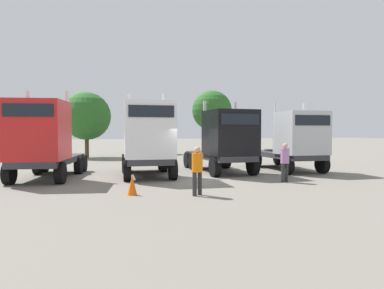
{
  "coord_description": "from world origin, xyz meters",
  "views": [
    {
      "loc": [
        -5.08,
        -16.16,
        2.35
      ],
      "look_at": [
        0.74,
        2.55,
        1.64
      ],
      "focal_mm": 32.49,
      "sensor_mm": 36.0,
      "label": 1
    }
  ],
  "objects_px": {
    "traffic_cone_near": "(132,185)",
    "semi_truck_silver": "(294,141)",
    "semi_truck_black": "(226,141)",
    "visitor_with_camera": "(285,160)",
    "semi_truck_red": "(42,140)",
    "visitor_in_hivis": "(197,167)",
    "semi_truck_white": "(148,138)"
  },
  "relations": [
    {
      "from": "semi_truck_white",
      "to": "semi_truck_black",
      "type": "height_order",
      "value": "semi_truck_white"
    },
    {
      "from": "semi_truck_white",
      "to": "visitor_in_hivis",
      "type": "xyz_separation_m",
      "value": [
        0.84,
        -5.47,
        -0.97
      ]
    },
    {
      "from": "visitor_with_camera",
      "to": "traffic_cone_near",
      "type": "bearing_deg",
      "value": 78.17
    },
    {
      "from": "semi_truck_black",
      "to": "visitor_with_camera",
      "type": "relative_size",
      "value": 3.37
    },
    {
      "from": "semi_truck_silver",
      "to": "visitor_in_hivis",
      "type": "xyz_separation_m",
      "value": [
        -7.87,
        -5.64,
        -0.74
      ]
    },
    {
      "from": "visitor_with_camera",
      "to": "semi_truck_red",
      "type": "bearing_deg",
      "value": 49.28
    },
    {
      "from": "visitor_in_hivis",
      "to": "visitor_with_camera",
      "type": "distance_m",
      "value": 5.38
    },
    {
      "from": "semi_truck_red",
      "to": "semi_truck_black",
      "type": "bearing_deg",
      "value": 101.77
    },
    {
      "from": "semi_truck_red",
      "to": "visitor_in_hivis",
      "type": "height_order",
      "value": "semi_truck_red"
    },
    {
      "from": "traffic_cone_near",
      "to": "semi_truck_silver",
      "type": "bearing_deg",
      "value": 25.47
    },
    {
      "from": "semi_truck_white",
      "to": "visitor_in_hivis",
      "type": "relative_size",
      "value": 3.28
    },
    {
      "from": "semi_truck_white",
      "to": "semi_truck_silver",
      "type": "distance_m",
      "value": 8.71
    },
    {
      "from": "traffic_cone_near",
      "to": "visitor_with_camera",
      "type": "bearing_deg",
      "value": 9.6
    },
    {
      "from": "visitor_with_camera",
      "to": "traffic_cone_near",
      "type": "distance_m",
      "value": 7.39
    },
    {
      "from": "visitor_in_hivis",
      "to": "traffic_cone_near",
      "type": "relative_size",
      "value": 2.45
    },
    {
      "from": "visitor_in_hivis",
      "to": "traffic_cone_near",
      "type": "height_order",
      "value": "visitor_in_hivis"
    },
    {
      "from": "semi_truck_white",
      "to": "semi_truck_black",
      "type": "xyz_separation_m",
      "value": [
        4.46,
        0.45,
        -0.16
      ]
    },
    {
      "from": "semi_truck_silver",
      "to": "visitor_with_camera",
      "type": "bearing_deg",
      "value": -35.39
    },
    {
      "from": "visitor_with_camera",
      "to": "semi_truck_white",
      "type": "bearing_deg",
      "value": 38.04
    },
    {
      "from": "semi_truck_black",
      "to": "visitor_with_camera",
      "type": "bearing_deg",
      "value": 19.23
    },
    {
      "from": "visitor_in_hivis",
      "to": "semi_truck_white",
      "type": "bearing_deg",
      "value": -20.24
    },
    {
      "from": "visitor_in_hivis",
      "to": "visitor_with_camera",
      "type": "height_order",
      "value": "visitor_with_camera"
    },
    {
      "from": "semi_truck_red",
      "to": "semi_truck_silver",
      "type": "relative_size",
      "value": 0.99
    },
    {
      "from": "semi_truck_silver",
      "to": "semi_truck_white",
      "type": "bearing_deg",
      "value": -85.54
    },
    {
      "from": "semi_truck_white",
      "to": "visitor_with_camera",
      "type": "distance_m",
      "value": 6.82
    },
    {
      "from": "semi_truck_red",
      "to": "semi_truck_black",
      "type": "height_order",
      "value": "semi_truck_red"
    },
    {
      "from": "semi_truck_white",
      "to": "semi_truck_black",
      "type": "relative_size",
      "value": 0.97
    },
    {
      "from": "semi_truck_red",
      "to": "semi_truck_silver",
      "type": "xyz_separation_m",
      "value": [
        13.73,
        -0.19,
        -0.19
      ]
    },
    {
      "from": "semi_truck_black",
      "to": "traffic_cone_near",
      "type": "height_order",
      "value": "semi_truck_black"
    },
    {
      "from": "semi_truck_silver",
      "to": "visitor_with_camera",
      "type": "distance_m",
      "value": 4.68
    },
    {
      "from": "semi_truck_silver",
      "to": "visitor_in_hivis",
      "type": "relative_size",
      "value": 3.61
    },
    {
      "from": "semi_truck_black",
      "to": "traffic_cone_near",
      "type": "relative_size",
      "value": 8.29
    }
  ]
}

